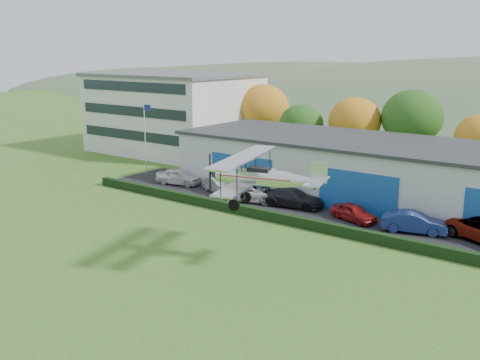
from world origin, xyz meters
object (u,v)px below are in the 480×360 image
Objects in this scene: office_block at (174,112)px; car_0 at (179,177)px; car_1 at (220,185)px; hangar at (386,171)px; car_4 at (354,212)px; car_3 at (293,198)px; biplane at (260,176)px; car_2 at (251,192)px; car_5 at (415,222)px; flagpole at (146,132)px.

office_block is 4.41× the size of car_0.
office_block is 4.59× the size of car_1.
hangar is 8.20m from car_4.
biplane is at bearing -166.09° from car_3.
car_2 is at bearing 108.31° from car_4.
car_3 is 10.99m from car_5.
car_2 is 10.10m from car_4.
hangar is 15.48m from car_1.
flagpole reaches higher than car_0.
car_0 reaches higher than car_5.
car_0 is (14.00, -14.27, -4.37)m from office_block.
biplane reaches higher than car_5.
car_3 is at bearing -103.11° from car_0.
hangar is at bearing 22.83° from car_4.
car_4 is (19.66, -0.70, -0.11)m from car_0.
hangar is at bearing 13.51° from flagpole.
car_1 is at bearing -150.89° from hangar.
biplane reaches higher than hangar.
biplane reaches higher than car_1.
car_1 is (-13.43, -7.48, -1.87)m from hangar.
hangar reaches higher than car_5.
car_3 is 0.62× the size of biplane.
car_4 is (0.67, -7.95, -1.92)m from hangar.
office_block is 2.57× the size of flagpole.
flagpole reaches higher than biplane.
hangar is at bearing 73.99° from biplane.
car_0 reaches higher than car_1.
car_2 is 0.66× the size of biplane.
flagpole is at bearing 64.96° from car_0.
car_5 is at bearing -101.80° from car_3.
flagpole is 19.94m from car_3.
office_block reaches higher than car_5.
car_1 is at bearing 106.12° from car_4.
hangar is at bearing -81.96° from car_0.
biplane reaches higher than car_2.
car_5 is at bearing -54.69° from hangar.
biplane is (18.82, -12.54, 4.91)m from car_0.
flagpole is 1.46× the size of car_3.
car_0 is 0.53× the size of biplane.
biplane reaches higher than car_0.
biplane is at bearing -111.80° from car_1.
biplane is at bearing -163.36° from car_2.
hangar is at bearing -71.22° from car_2.
flagpole is 1.78× the size of car_1.
car_2 reaches higher than car_4.
office_block reaches higher than car_4.
hangar is 12.50m from car_2.
car_4 is (14.10, -0.47, -0.05)m from car_1.
biplane is at bearing -166.05° from car_4.
office_block reaches higher than flagpole.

